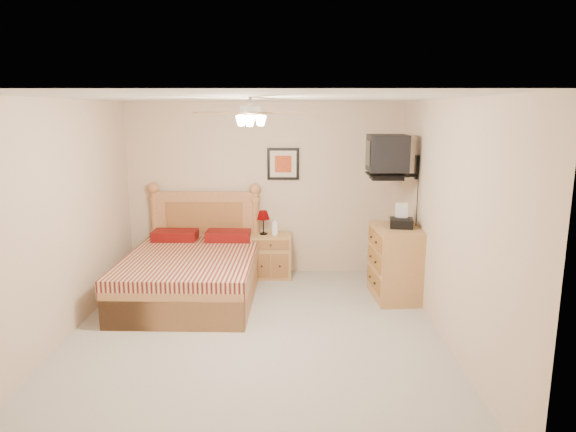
{
  "coord_description": "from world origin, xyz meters",
  "views": [
    {
      "loc": [
        0.39,
        -5.16,
        2.38
      ],
      "look_at": [
        0.35,
        0.9,
        1.13
      ],
      "focal_mm": 32.0,
      "sensor_mm": 36.0,
      "label": 1
    }
  ],
  "objects": [
    {
      "name": "nightstand",
      "position": [
        0.1,
        2.0,
        0.31
      ],
      "size": [
        0.58,
        0.44,
        0.63
      ],
      "primitive_type": "cube",
      "rotation": [
        0.0,
        0.0,
        0.01
      ],
      "color": "#BC843F",
      "rests_on": "ground"
    },
    {
      "name": "wall_tv",
      "position": [
        1.75,
        1.34,
        1.81
      ],
      "size": [
        0.56,
        0.46,
        0.58
      ],
      "primitive_type": null,
      "color": "black",
      "rests_on": "wall_right"
    },
    {
      "name": "ceiling",
      "position": [
        0.0,
        0.0,
        2.5
      ],
      "size": [
        4.0,
        4.5,
        0.04
      ],
      "primitive_type": "cube",
      "color": "white",
      "rests_on": "ground"
    },
    {
      "name": "dresser",
      "position": [
        1.73,
        1.15,
        0.47
      ],
      "size": [
        0.61,
        0.84,
        0.94
      ],
      "primitive_type": "cube",
      "rotation": [
        0.0,
        0.0,
        0.07
      ],
      "color": "#A5723E",
      "rests_on": "ground"
    },
    {
      "name": "wall_back",
      "position": [
        0.0,
        2.25,
        1.25
      ],
      "size": [
        4.0,
        0.04,
        2.5
      ],
      "primitive_type": "cube",
      "color": "beige",
      "rests_on": "ground"
    },
    {
      "name": "magazine_lower",
      "position": [
        1.68,
        1.38,
        0.96
      ],
      "size": [
        0.28,
        0.33,
        0.03
      ],
      "primitive_type": "imported",
      "rotation": [
        0.0,
        0.0,
        0.25
      ],
      "color": "#BEAD96",
      "rests_on": "dresser"
    },
    {
      "name": "lotion_bottle",
      "position": [
        0.16,
        1.96,
        0.75
      ],
      "size": [
        0.12,
        0.12,
        0.25
      ],
      "primitive_type": "imported",
      "rotation": [
        0.0,
        0.0,
        -0.29
      ],
      "color": "white",
      "rests_on": "nightstand"
    },
    {
      "name": "bed",
      "position": [
        -0.9,
        1.12,
        0.68
      ],
      "size": [
        1.64,
        2.13,
        1.36
      ],
      "primitive_type": null,
      "rotation": [
        0.0,
        0.0,
        -0.02
      ],
      "color": "#A86F46",
      "rests_on": "ground"
    },
    {
      "name": "fax_machine",
      "position": [
        1.76,
        1.09,
        1.09
      ],
      "size": [
        0.32,
        0.34,
        0.3
      ],
      "primitive_type": null,
      "rotation": [
        0.0,
        0.0,
        -0.17
      ],
      "color": "black",
      "rests_on": "dresser"
    },
    {
      "name": "magazine_upper",
      "position": [
        1.66,
        1.41,
        0.98
      ],
      "size": [
        0.23,
        0.29,
        0.02
      ],
      "primitive_type": "imported",
      "rotation": [
        0.0,
        0.0,
        -0.1
      ],
      "color": "gray",
      "rests_on": "magazine_lower"
    },
    {
      "name": "framed_picture",
      "position": [
        0.27,
        2.23,
        1.62
      ],
      "size": [
        0.46,
        0.04,
        0.46
      ],
      "primitive_type": "cube",
      "color": "black",
      "rests_on": "wall_back"
    },
    {
      "name": "wall_right",
      "position": [
        2.0,
        0.0,
        1.25
      ],
      "size": [
        0.04,
        4.5,
        2.5
      ],
      "primitive_type": "cube",
      "color": "beige",
      "rests_on": "ground"
    },
    {
      "name": "wall_front",
      "position": [
        0.0,
        -2.25,
        1.25
      ],
      "size": [
        4.0,
        0.04,
        2.5
      ],
      "primitive_type": "cube",
      "color": "beige",
      "rests_on": "ground"
    },
    {
      "name": "ceiling_fan",
      "position": [
        0.0,
        -0.2,
        2.36
      ],
      "size": [
        1.14,
        1.14,
        0.28
      ],
      "primitive_type": null,
      "color": "silver",
      "rests_on": "ceiling"
    },
    {
      "name": "floor",
      "position": [
        0.0,
        0.0,
        0.0
      ],
      "size": [
        4.5,
        4.5,
        0.0
      ],
      "primitive_type": "plane",
      "color": "#A59F95",
      "rests_on": "ground"
    },
    {
      "name": "table_lamp",
      "position": [
        -0.01,
        2.03,
        0.8
      ],
      "size": [
        0.2,
        0.2,
        0.35
      ],
      "primitive_type": null,
      "rotation": [
        0.0,
        0.0,
        0.04
      ],
      "color": "#620103",
      "rests_on": "nightstand"
    },
    {
      "name": "wall_left",
      "position": [
        -2.0,
        0.0,
        1.25
      ],
      "size": [
        0.04,
        4.5,
        2.5
      ],
      "primitive_type": "cube",
      "color": "beige",
      "rests_on": "ground"
    }
  ]
}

